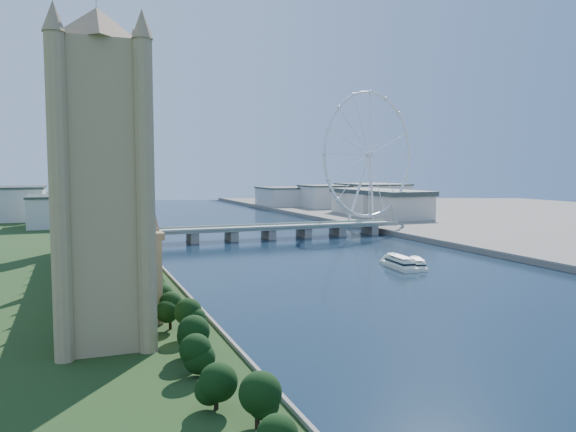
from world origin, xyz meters
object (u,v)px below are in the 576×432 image
victoria_tower (101,168)px  london_eye (369,155)px  tour_boat_far (417,268)px  tour_boat_near (400,268)px

victoria_tower → london_eye: bearing=49.6°
london_eye → tour_boat_far: size_ratio=4.75×
victoria_tower → london_eye: size_ratio=0.90×
victoria_tower → tour_boat_near: victoria_tower is taller
tour_boat_near → tour_boat_far: (9.68, -2.60, 0.00)m
victoria_tower → london_eye: (254.98, 300.08, 13.03)m
victoria_tower → london_eye: london_eye is taller
london_eye → tour_boat_near: bearing=-115.0°
london_eye → tour_boat_far: (-86.66, -209.51, -67.52)m
victoria_tower → tour_boat_far: size_ratio=4.28×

